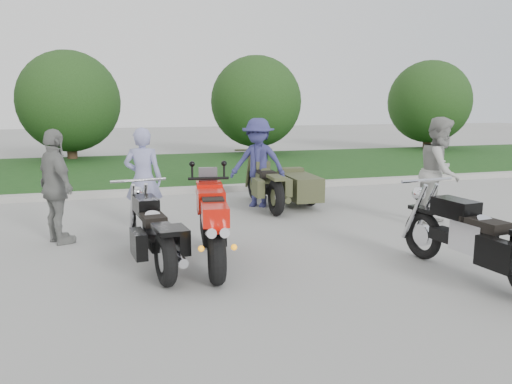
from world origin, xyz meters
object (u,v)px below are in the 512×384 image
object	(u,v)px
cruiser_sidecar	(285,186)
person_grey	(440,171)
person_stripe	(143,179)
cruiser_left	(153,235)
cruiser_right	(480,243)
person_back	(56,187)
person_denim	(258,163)
sportbike_red	(212,222)

from	to	relation	value
cruiser_sidecar	person_grey	distance (m)	3.08
person_stripe	person_grey	bearing A→B (deg)	-176.37
cruiser_sidecar	person_grey	world-z (taller)	person_grey
cruiser_sidecar	cruiser_left	bearing A→B (deg)	-130.93
cruiser_right	person_back	world-z (taller)	person_back
person_denim	person_back	xyz separation A→B (m)	(-3.75, -1.79, -0.04)
cruiser_right	sportbike_red	bearing A→B (deg)	146.95
person_grey	person_back	distance (m)	6.40
person_back	person_grey	bearing A→B (deg)	-122.11
cruiser_left	person_stripe	world-z (taller)	person_stripe
person_grey	person_denim	size ratio (longest dim) A/B	1.04
person_stripe	person_denim	size ratio (longest dim) A/B	0.95
person_stripe	cruiser_right	bearing A→B (deg)	150.73
sportbike_red	person_grey	distance (m)	4.48
cruiser_right	person_stripe	distance (m)	5.26
person_grey	person_denim	world-z (taller)	person_grey
sportbike_red	person_stripe	xyz separation A→B (m)	(-0.72, 2.24, 0.27)
sportbike_red	cruiser_right	size ratio (longest dim) A/B	0.88
sportbike_red	cruiser_right	world-z (taller)	sportbike_red
cruiser_left	person_stripe	xyz separation A→B (m)	(0.04, 2.11, 0.42)
cruiser_left	sportbike_red	bearing A→B (deg)	-16.31
cruiser_left	person_grey	world-z (taller)	person_grey
cruiser_left	cruiser_right	size ratio (longest dim) A/B	0.94
cruiser_right	person_denim	xyz separation A→B (m)	(-1.28, 5.04, 0.44)
cruiser_left	person_grey	xyz separation A→B (m)	(5.08, 1.01, 0.50)
person_stripe	person_denim	bearing A→B (deg)	-135.60
cruiser_left	cruiser_right	bearing A→B (deg)	-30.03
cruiser_right	person_denim	world-z (taller)	person_denim
sportbike_red	cruiser_sidecar	bearing A→B (deg)	64.11
cruiser_left	cruiser_sidecar	bearing A→B (deg)	40.44
cruiser_sidecar	person_stripe	xyz separation A→B (m)	(-2.95, -1.11, 0.43)
person_stripe	person_denim	xyz separation A→B (m)	(2.42, 1.31, 0.05)
person_grey	person_denim	distance (m)	3.56
cruiser_left	cruiser_sidecar	distance (m)	4.39
cruiser_left	cruiser_sidecar	world-z (taller)	cruiser_sidecar
cruiser_sidecar	cruiser_right	bearing A→B (deg)	-79.27
person_stripe	person_grey	world-z (taller)	person_grey
sportbike_red	cruiser_left	world-z (taller)	sportbike_red
cruiser_left	person_grey	bearing A→B (deg)	4.61
cruiser_sidecar	person_denim	size ratio (longest dim) A/B	1.34
cruiser_sidecar	person_stripe	distance (m)	3.18
sportbike_red	cruiser_left	distance (m)	0.79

